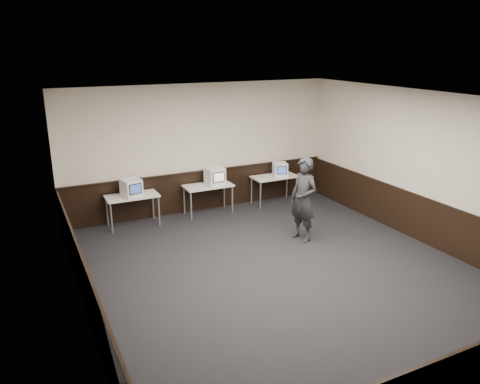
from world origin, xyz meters
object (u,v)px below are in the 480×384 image
desk_left (132,198)px  desk_right (274,179)px  person (304,200)px  emac_center (215,176)px  desk_center (208,188)px  emac_left (131,188)px  emac_right (280,169)px

desk_left → desk_right: same height
person → desk_right: bearing=149.7°
desk_right → person: 2.51m
emac_center → desk_center: bearing=176.9°
desk_left → emac_center: emac_center is taller
desk_center → emac_center: size_ratio=2.53×
emac_left → emac_center: 2.10m
emac_right → desk_right: bearing=-177.9°
desk_left → person: 3.95m
desk_left → desk_right: size_ratio=1.00×
emac_center → emac_right: size_ratio=1.03×
desk_center → desk_right: 1.90m
emac_left → emac_right: bearing=-12.5°
desk_center → person: person is taller
emac_center → person: person is taller
desk_left → emac_center: 2.11m
desk_left → emac_right: 3.95m
desk_left → emac_left: (-0.01, -0.05, 0.27)m
desk_center → emac_right: bearing=-1.1°
emac_right → person: person is taller
desk_right → emac_center: size_ratio=2.53×
desk_right → person: size_ratio=0.66×
desk_right → emac_center: emac_center is taller
desk_left → person: person is taller
desk_center → emac_right: (2.04, -0.04, 0.25)m
desk_right → desk_left: bearing=180.0°
desk_left → emac_right: (3.94, -0.04, 0.25)m
desk_center → emac_center: 0.34m
emac_left → person: person is taller
desk_center → emac_left: emac_left is taller
desk_center → desk_right: same height
desk_right → emac_center: (-1.71, -0.00, 0.28)m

